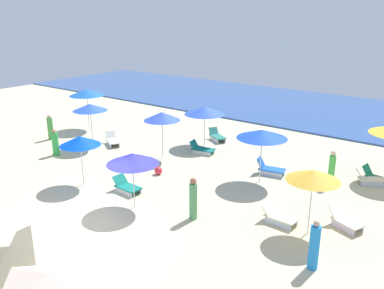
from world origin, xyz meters
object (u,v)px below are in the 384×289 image
Objects in this scene: lounge_chair_2_0 at (371,179)px; beachgoer_3 at (332,169)px; beach_ball_0 at (158,171)px; lounge_chair_3_0 at (270,169)px; lounge_chair_8_0 at (345,220)px; umbrella_4 at (205,110)px; lounge_chair_2_1 at (375,177)px; lounge_chair_1_0 at (113,140)px; lounge_chair_4_1 at (217,136)px; umbrella_5 at (80,141)px; lounge_chair_8_1 at (279,216)px; umbrella_0 at (132,159)px; beachgoer_0 at (314,246)px; umbrella_8 at (313,175)px; beachgoer_2 at (50,128)px; umbrella_6 at (162,116)px; lounge_chair_0_0 at (127,186)px; beachgoer_4 at (193,199)px; umbrella_1 at (90,107)px; beachgoer_1 at (55,143)px; lounge_chair_4_0 at (202,149)px; umbrella_7 at (86,92)px; umbrella_3 at (262,134)px.

beachgoer_3 is at bearing 98.89° from lounge_chair_2_0.
beach_ball_0 is (-8.66, -5.02, -0.07)m from lounge_chair_2_0.
lounge_chair_3_0 is 1.03× the size of lounge_chair_8_0.
lounge_chair_2_1 is at bearing 1.85° from umbrella_4.
lounge_chair_1_0 is 6.38m from lounge_chair_4_1.
lounge_chair_8_1 is at bearing 13.91° from umbrella_5.
lounge_chair_8_1 is at bearing 24.27° from umbrella_0.
umbrella_5 is at bearing 57.83° from beachgoer_0.
lounge_chair_4_1 is at bearing 140.68° from umbrella_8.
lounge_chair_2_0 is 7.89m from beachgoer_0.
lounge_chair_8_1 is (-1.87, -6.23, -0.01)m from lounge_chair_2_1.
beachgoer_2 is (-13.59, -3.08, 0.45)m from lounge_chair_3_0.
umbrella_4 is 1.50× the size of beachgoer_2.
umbrella_6 reaches higher than umbrella_0.
lounge_chair_0_0 is 0.79× the size of beachgoer_4.
umbrella_1 is (-6.21, 3.22, 2.14)m from lounge_chair_0_0.
lounge_chair_8_1 is at bearing -47.59° from beachgoer_1.
beachgoer_4 is (4.26, -6.38, 0.56)m from lounge_chair_4_0.
lounge_chair_2_1 is 0.49× the size of umbrella_7.
beach_ball_0 is at bearing -153.06° from umbrella_3.
beachgoer_2 is at bearing 77.53° from lounge_chair_0_0.
lounge_chair_1_0 is 1.18× the size of lounge_chair_2_1.
lounge_chair_3_0 is 5.48m from beach_ball_0.
lounge_chair_2_1 is at bearing -31.47° from beachgoer_0.
lounge_chair_0_0 is 9.88m from beachgoer_2.
umbrella_1 is 1.72× the size of beachgoer_1.
lounge_chair_4_0 is at bearing -73.16° from beachgoer_4.
lounge_chair_4_1 is 0.90× the size of beachgoer_3.
beach_ball_0 is (9.26, -0.26, -0.55)m from beachgoer_2.
umbrella_6 reaches higher than beachgoer_4.
beachgoer_1 reaches higher than lounge_chair_8_0.
beachgoer_1 is at bearing -130.97° from umbrella_4.
lounge_chair_8_0 is at bearing -32.80° from beachgoer_0.
umbrella_5 is 1.41× the size of beachgoer_0.
umbrella_7 is 1.70× the size of beachgoer_2.
umbrella_6 is at bearing 25.89° from beachgoer_2.
beachgoer_0 is at bearing -55.31° from beachgoer_1.
lounge_chair_2_0 is at bearing 16.62° from umbrella_6.
umbrella_7 reaches higher than umbrella_4.
lounge_chair_2_1 is 0.53× the size of umbrella_3.
beachgoer_3 is at bearing 143.02° from lounge_chair_2_1.
lounge_chair_0_0 is at bearing 105.19° from lounge_chair_8_1.
beach_ball_0 is at bearing 159.72° from beachgoer_3.
umbrella_4 is (-9.53, 0.05, 1.88)m from lounge_chair_2_0.
lounge_chair_3_0 is at bearing -26.23° from beachgoer_1.
lounge_chair_2_1 is 13.70m from umbrella_5.
beachgoer_3 is at bearing -100.95° from lounge_chair_4_0.
umbrella_7 reaches higher than lounge_chair_3_0.
beachgoer_0 is (2.11, -2.00, 0.52)m from lounge_chair_8_1.
umbrella_5 reaches higher than lounge_chair_4_1.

